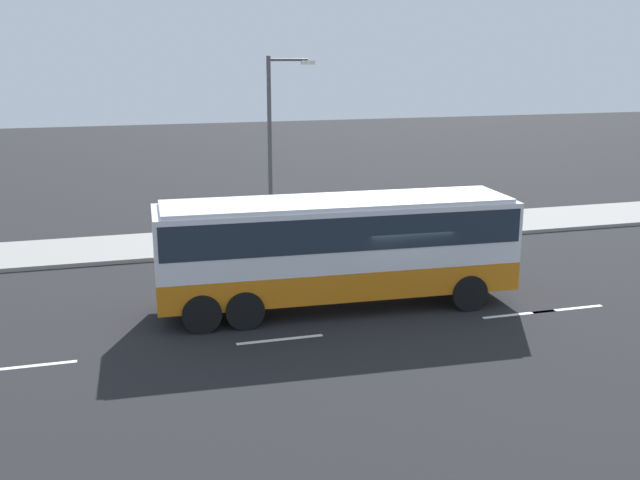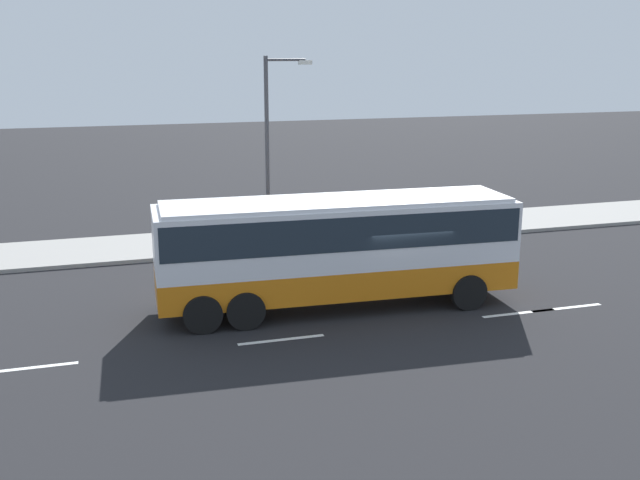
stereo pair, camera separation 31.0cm
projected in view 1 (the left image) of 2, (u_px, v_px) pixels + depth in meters
ground_plane at (397, 304)px, 23.21m from camera, size 120.00×120.00×0.00m
sidewalk_curb at (318, 235)px, 31.53m from camera, size 80.00×4.00×0.15m
lane_centreline at (266, 341)px, 20.25m from camera, size 23.13×0.16×0.01m
coach_bus at (337, 241)px, 22.45m from camera, size 10.89×3.14×3.35m
pedestrian_near_curb at (401, 214)px, 30.88m from camera, size 0.32×0.32×1.62m
street_lamp at (274, 139)px, 28.66m from camera, size 1.86×0.24×7.27m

